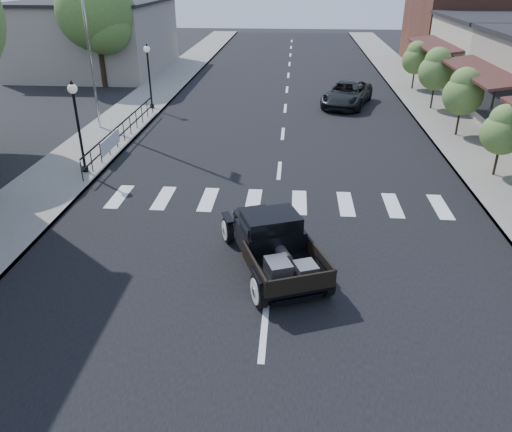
{
  "coord_description": "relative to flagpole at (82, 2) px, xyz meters",
  "views": [
    {
      "loc": [
        0.5,
        -11.8,
        7.32
      ],
      "look_at": [
        -0.47,
        0.86,
        1.0
      ],
      "focal_mm": 35.0,
      "sensor_mm": 36.0,
      "label": 1
    }
  ],
  "objects": [
    {
      "name": "flagpole",
      "position": [
        0.0,
        0.0,
        0.0
      ],
      "size": [
        0.12,
        0.12,
        11.61
      ],
      "primitive_type": "cylinder",
      "color": "silver",
      "rests_on": "sidewalk_left"
    },
    {
      "name": "banner",
      "position": [
        1.98,
        -4.0,
        -5.5
      ],
      "size": [
        0.04,
        2.2,
        0.6
      ],
      "primitive_type": null,
      "color": "silver",
      "rests_on": "sidewalk_left"
    },
    {
      "name": "road_markings",
      "position": [
        9.2,
        -2.0,
        -5.95
      ],
      "size": [
        12.0,
        60.0,
        0.06
      ],
      "primitive_type": null,
      "color": "silver",
      "rests_on": "ground"
    },
    {
      "name": "sidewalk_right",
      "position": [
        17.7,
        3.0,
        -5.88
      ],
      "size": [
        3.0,
        80.0,
        0.15
      ],
      "primitive_type": "cube",
      "color": "gray",
      "rests_on": "ground"
    },
    {
      "name": "railing",
      "position": [
        1.9,
        -2.0,
        -5.3
      ],
      "size": [
        0.08,
        10.0,
        1.0
      ],
      "primitive_type": null,
      "color": "black",
      "rests_on": "sidewalk_left"
    },
    {
      "name": "road",
      "position": [
        9.2,
        3.0,
        -5.94
      ],
      "size": [
        14.0,
        80.0,
        0.02
      ],
      "primitive_type": "cube",
      "color": "black",
      "rests_on": "ground"
    },
    {
      "name": "small_tree_e",
      "position": [
        17.5,
        10.39,
        -4.35
      ],
      "size": [
        1.75,
        1.75,
        2.92
      ],
      "primitive_type": null,
      "color": "#527435",
      "rests_on": "sidewalk_right"
    },
    {
      "name": "lamp_post_b",
      "position": [
        1.6,
        -6.0,
        -4.04
      ],
      "size": [
        0.36,
        0.36,
        3.53
      ],
      "primitive_type": null,
      "color": "black",
      "rests_on": "sidewalk_left"
    },
    {
      "name": "small_tree_c",
      "position": [
        17.5,
        0.06,
        -4.28
      ],
      "size": [
        1.83,
        1.83,
        3.05
      ],
      "primitive_type": null,
      "color": "#527435",
      "rests_on": "sidewalk_right"
    },
    {
      "name": "small_tree_d",
      "position": [
        17.5,
        5.15,
        -4.19
      ],
      "size": [
        1.94,
        1.94,
        3.23
      ],
      "primitive_type": null,
      "color": "#527435",
      "rests_on": "sidewalk_right"
    },
    {
      "name": "lamp_post_c",
      "position": [
        1.6,
        4.0,
        -4.04
      ],
      "size": [
        0.36,
        0.36,
        3.53
      ],
      "primitive_type": null,
      "color": "black",
      "rests_on": "sidewalk_left"
    },
    {
      "name": "hotrod_pickup",
      "position": [
        9.27,
        -12.23,
        -5.18
      ],
      "size": [
        3.55,
        4.93,
        1.55
      ],
      "primitive_type": null,
      "rotation": [
        0.0,
        0.0,
        0.37
      ],
      "color": "black",
      "rests_on": "ground"
    },
    {
      "name": "low_building_left",
      "position": [
        -5.8,
        16.0,
        -3.45
      ],
      "size": [
        10.0,
        12.0,
        5.0
      ],
      "primitive_type": "cube",
      "color": "#9F9786",
      "rests_on": "ground"
    },
    {
      "name": "small_tree_b",
      "position": [
        17.5,
        -5.13,
        -4.49
      ],
      "size": [
        1.58,
        1.58,
        2.64
      ],
      "primitive_type": null,
      "color": "#527435",
      "rests_on": "sidewalk_right"
    },
    {
      "name": "ground",
      "position": [
        9.2,
        -12.0,
        -5.95
      ],
      "size": [
        120.0,
        120.0,
        0.0
      ],
      "primitive_type": "plane",
      "color": "black",
      "rests_on": "ground"
    },
    {
      "name": "second_car",
      "position": [
        12.79,
        5.96,
        -5.27
      ],
      "size": [
        3.65,
        5.36,
        1.36
      ],
      "primitive_type": "imported",
      "rotation": [
        0.0,
        0.0,
        -0.31
      ],
      "color": "black",
      "rests_on": "ground"
    },
    {
      "name": "far_building_right",
      "position": [
        24.7,
        20.0,
        -2.45
      ],
      "size": [
        11.0,
        10.0,
        7.0
      ],
      "primitive_type": "cube",
      "color": "brown",
      "rests_on": "ground"
    },
    {
      "name": "big_tree_far",
      "position": [
        -3.3,
        10.0,
        -2.27
      ],
      "size": [
        5.02,
        5.02,
        7.37
      ],
      "primitive_type": null,
      "color": "#4B6C2E",
      "rests_on": "ground"
    },
    {
      "name": "sidewalk_left",
      "position": [
        0.7,
        3.0,
        -5.88
      ],
      "size": [
        3.0,
        80.0,
        0.15
      ],
      "primitive_type": "cube",
      "color": "gray",
      "rests_on": "ground"
    }
  ]
}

